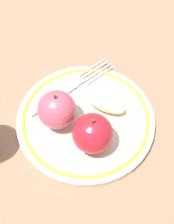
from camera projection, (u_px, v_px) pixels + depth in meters
The scene contains 6 objects.
ground_plane at pixel (93, 115), 0.55m from camera, with size 2.00×2.00×0.00m, color #8C664F.
plate at pixel (87, 121), 0.54m from camera, with size 0.24×0.24×0.02m.
apple_red_whole at pixel (57, 110), 0.50m from camera, with size 0.06×0.06×0.07m.
apple_second_whole at pixel (93, 133), 0.48m from camera, with size 0.06×0.06×0.07m.
apple_slice_front at pixel (105, 103), 0.53m from camera, with size 0.07×0.03×0.02m, color beige.
fork at pixel (69, 89), 0.56m from camera, with size 0.05×0.18×0.00m.
Camera 1 is at (-0.19, 0.23, 0.47)m, focal length 50.00 mm.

